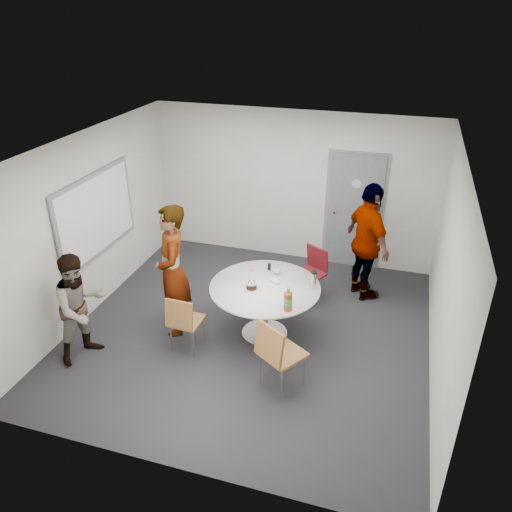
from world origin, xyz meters
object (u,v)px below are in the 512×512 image
(chair_far, at_px, (312,268))
(table, at_px, (266,294))
(chair_near_left, at_px, (183,319))
(whiteboard, at_px, (97,215))
(person_left, at_px, (81,307))
(chair_near_right, at_px, (277,350))
(door, at_px, (354,212))
(person_main, at_px, (173,271))
(person_right, at_px, (368,243))

(chair_far, bearing_deg, table, 99.16)
(chair_near_left, bearing_deg, whiteboard, 155.56)
(table, relative_size, person_left, 1.01)
(chair_near_left, height_order, chair_near_right, chair_near_right)
(door, bearing_deg, whiteboard, -147.34)
(chair_far, relative_size, person_left, 0.57)
(whiteboard, relative_size, person_main, 0.99)
(person_main, distance_m, person_left, 1.29)
(person_right, bearing_deg, chair_far, 75.05)
(table, distance_m, person_left, 2.46)
(person_main, bearing_deg, person_right, 97.60)
(whiteboard, distance_m, person_left, 1.59)
(chair_near_right, relative_size, person_main, 0.51)
(chair_near_left, xyz_separation_m, chair_near_right, (1.39, -0.37, 0.08))
(chair_near_right, height_order, person_main, person_main)
(person_left, bearing_deg, chair_near_left, -45.69)
(table, bearing_deg, person_right, 50.94)
(chair_near_left, relative_size, chair_near_right, 0.88)
(chair_near_right, distance_m, chair_far, 2.24)
(chair_near_left, bearing_deg, chair_far, 56.18)
(whiteboard, distance_m, person_right, 4.13)
(chair_near_left, relative_size, person_main, 0.45)
(chair_far, xyz_separation_m, person_main, (-1.71, -1.42, 0.43))
(person_left, bearing_deg, person_right, -28.31)
(chair_near_right, height_order, chair_far, chair_near_right)
(chair_near_left, bearing_deg, door, 62.77)
(chair_far, bearing_deg, person_left, 70.16)
(person_main, xyz_separation_m, person_right, (2.49, 1.71, -0.01))
(whiteboard, relative_size, chair_far, 2.18)
(person_main, bearing_deg, person_left, -71.92)
(person_right, bearing_deg, door, -16.91)
(whiteboard, relative_size, chair_near_left, 2.21)
(chair_near_right, bearing_deg, door, 115.83)
(door, bearing_deg, table, -109.05)
(whiteboard, xyz_separation_m, person_right, (3.90, 1.27, -0.49))
(chair_near_right, bearing_deg, person_left, -145.43)
(whiteboard, xyz_separation_m, person_left, (0.51, -1.34, -0.69))
(table, bearing_deg, door, 70.95)
(chair_near_left, bearing_deg, person_left, -157.16)
(door, height_order, chair_near_left, door)
(door, xyz_separation_m, person_left, (-3.05, -3.62, -0.27))
(person_left, bearing_deg, table, -38.61)
(chair_near_right, distance_m, person_main, 1.94)
(door, xyz_separation_m, person_right, (0.34, -1.01, -0.07))
(chair_far, relative_size, person_main, 0.45)
(door, relative_size, person_right, 1.11)
(whiteboard, relative_size, person_right, 0.99)
(chair_near_right, xyz_separation_m, chair_far, (-0.01, 2.24, -0.07))
(chair_far, distance_m, person_main, 2.26)
(door, bearing_deg, person_main, -128.28)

